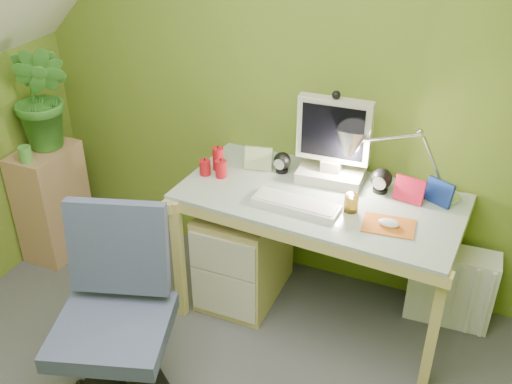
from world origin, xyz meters
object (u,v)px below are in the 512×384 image
at_px(side_ledge, 52,202).
at_px(radiator, 451,286).
at_px(potted_plant, 43,98).
at_px(desk_lamp, 424,148).
at_px(monitor, 334,132).
at_px(task_chair, 112,327).
at_px(desk, 316,256).

distance_m(side_ledge, radiator, 2.44).
bearing_deg(side_ledge, potted_plant, 53.39).
bearing_deg(desk_lamp, monitor, 171.93).
bearing_deg(desk_lamp, task_chair, -140.32).
xyz_separation_m(side_ledge, task_chair, (1.09, -0.91, 0.14)).
bearing_deg(task_chair, desk_lamp, 30.50).
height_order(monitor, desk_lamp, monitor).
bearing_deg(task_chair, potted_plant, 120.59).
bearing_deg(radiator, potted_plant, -176.18).
xyz_separation_m(side_ledge, radiator, (2.41, 0.32, -0.14)).
relative_size(desk_lamp, task_chair, 0.54).
xyz_separation_m(desk, radiator, (0.70, 0.23, -0.16)).
xyz_separation_m(desk, potted_plant, (-1.67, -0.04, 0.67)).
bearing_deg(radiator, monitor, -178.52).
height_order(desk, radiator, desk).
height_order(monitor, radiator, monitor).
height_order(desk, monitor, monitor).
bearing_deg(radiator, side_ledge, -175.11).
distance_m(desk, desk_lamp, 0.81).
distance_m(desk_lamp, radiator, 0.85).
bearing_deg(desk, task_chair, -118.12).
distance_m(desk_lamp, potted_plant, 2.13).
relative_size(side_ledge, radiator, 1.62).
bearing_deg(task_chair, desk, 40.96).
xyz_separation_m(desk_lamp, side_ledge, (-2.16, -0.27, -0.67)).
bearing_deg(task_chair, monitor, 45.07).
bearing_deg(potted_plant, side_ledge, -126.61).
relative_size(desk, radiator, 3.18).
bearing_deg(potted_plant, desk, 1.26).
bearing_deg(monitor, desk, -92.72).
xyz_separation_m(monitor, radiator, (0.70, 0.05, -0.82)).
bearing_deg(monitor, potted_plant, -175.33).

